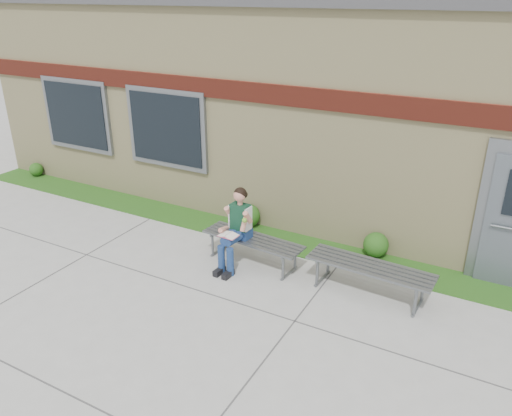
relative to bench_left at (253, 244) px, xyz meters
The scene contains 9 objects.
ground 1.74m from the bench_left, 79.38° to the right, with size 80.00×80.00×0.00m, color #9E9E99.
grass_strip 1.04m from the bench_left, 71.41° to the left, with size 16.00×0.80×0.02m, color #1A4512.
school_building 4.67m from the bench_left, 85.86° to the left, with size 16.20×6.22×4.20m.
bench_left is the anchor object (origin of this frame).
bench_right 2.00m from the bench_left, ahead, with size 1.92×0.63×0.49m.
girl 0.45m from the bench_left, 134.67° to the right, with size 0.48×0.81×1.35m.
shrub_west 6.88m from the bench_left, behind, with size 0.33×0.33×0.33m, color #1A4512.
shrub_mid 1.40m from the bench_left, 122.22° to the left, with size 0.45×0.45×0.45m, color #1A4512.
shrub_east 2.13m from the bench_left, 33.69° to the left, with size 0.43×0.43×0.43m, color #1A4512.
Camera 1 is at (3.27, -4.82, 4.26)m, focal length 35.00 mm.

